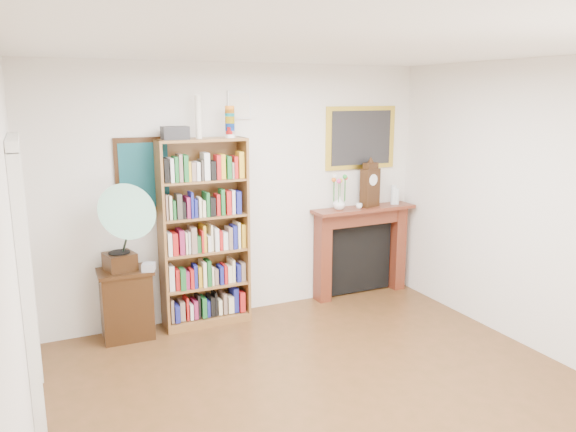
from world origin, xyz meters
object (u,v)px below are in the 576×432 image
object	(u,v)px
cd_stack	(149,267)
bottle_left	(394,195)
fireplace	(360,243)
gramophone	(119,223)
side_cabinet	(127,304)
bottle_right	(397,196)
mantel_clock	(370,186)
flower_vase	(339,203)
teacup	(359,206)
bookshelf	(204,223)

from	to	relation	value
cd_stack	bottle_left	xyz separation A→B (m)	(3.09, 0.21, 0.47)
bottle_left	fireplace	bearing A→B (deg)	173.50
gramophone	cd_stack	world-z (taller)	gramophone
side_cabinet	bottle_right	world-z (taller)	bottle_right
mantel_clock	flower_vase	size ratio (longest dim) A/B	3.41
side_cabinet	bottle_right	xyz separation A→B (m)	(3.34, 0.05, 0.85)
teacup	bottle_left	world-z (taller)	bottle_left
bookshelf	teacup	bearing A→B (deg)	0.21
side_cabinet	cd_stack	xyz separation A→B (m)	(0.22, -0.14, 0.41)
side_cabinet	fireplace	distance (m)	2.89
fireplace	bottle_left	size ratio (longest dim) A/B	5.55
cd_stack	teacup	bearing A→B (deg)	3.62
flower_vase	bottle_right	xyz separation A→B (m)	(0.81, -0.02, 0.02)
bottle_left	mantel_clock	bearing A→B (deg)	179.11
cd_stack	bottle_right	xyz separation A→B (m)	(3.12, 0.19, 0.45)
teacup	bookshelf	bearing A→B (deg)	179.84
side_cabinet	mantel_clock	xyz separation A→B (m)	(2.96, 0.07, 1.01)
gramophone	bottle_right	size ratio (longest dim) A/B	4.57
bookshelf	bottle_right	bearing A→B (deg)	0.88
bookshelf	fireplace	distance (m)	2.07
mantel_clock	teacup	size ratio (longest dim) A/B	6.80
bottle_left	bottle_right	bearing A→B (deg)	-24.61
bottle_right	teacup	bearing A→B (deg)	-177.20
teacup	fireplace	bearing A→B (deg)	45.10
flower_vase	bottle_right	distance (m)	0.81
teacup	bottle_left	size ratio (longest dim) A/B	0.33
teacup	bottle_right	size ratio (longest dim) A/B	0.40
side_cabinet	bottle_left	bearing A→B (deg)	2.50
side_cabinet	bottle_left	world-z (taller)	bottle_left
gramophone	flower_vase	world-z (taller)	gramophone
side_cabinet	gramophone	size ratio (longest dim) A/B	0.80
side_cabinet	cd_stack	bearing A→B (deg)	-31.50
side_cabinet	flower_vase	xyz separation A→B (m)	(2.53, 0.07, 0.83)
bookshelf	mantel_clock	xyz separation A→B (m)	(2.11, 0.04, 0.25)
bottle_left	flower_vase	bearing A→B (deg)	179.93
gramophone	cd_stack	size ratio (longest dim) A/B	7.62
gramophone	bottle_right	distance (m)	3.38
cd_stack	flower_vase	xyz separation A→B (m)	(2.31, 0.21, 0.43)
side_cabinet	bottle_left	xyz separation A→B (m)	(3.30, 0.07, 0.87)
side_cabinet	gramophone	world-z (taller)	gramophone
side_cabinet	gramophone	xyz separation A→B (m)	(-0.04, -0.12, 0.88)
gramophone	mantel_clock	bearing A→B (deg)	-8.99
fireplace	bottle_right	distance (m)	0.74
mantel_clock	flower_vase	xyz separation A→B (m)	(-0.43, -0.00, -0.18)
fireplace	mantel_clock	bearing A→B (deg)	-27.82
cd_stack	bookshelf	bearing A→B (deg)	14.75
fireplace	flower_vase	xyz separation A→B (m)	(-0.34, -0.05, 0.54)
bookshelf	mantel_clock	distance (m)	2.12
bookshelf	cd_stack	xyz separation A→B (m)	(-0.63, -0.17, -0.36)
mantel_clock	teacup	xyz separation A→B (m)	(-0.18, -0.05, -0.23)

